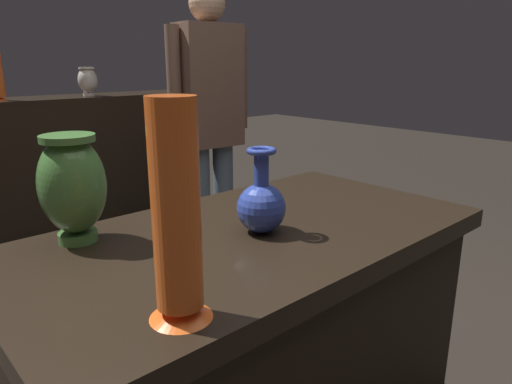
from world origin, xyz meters
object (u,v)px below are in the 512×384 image
object	(u,v)px
vase_centerpiece	(261,204)
vase_tall_behind	(72,185)
vase_left_accent	(177,219)
shelf_vase_right	(88,80)
visitor_near_right	(210,118)

from	to	relation	value
vase_centerpiece	vase_tall_behind	bearing A→B (deg)	145.98
vase_left_accent	vase_tall_behind	bearing A→B (deg)	88.81
vase_tall_behind	shelf_vase_right	distance (m)	2.12
vase_left_accent	shelf_vase_right	distance (m)	2.53
vase_centerpiece	vase_tall_behind	world-z (taller)	vase_tall_behind
vase_tall_behind	visitor_near_right	bearing A→B (deg)	40.75
shelf_vase_right	visitor_near_right	bearing A→B (deg)	-77.52
vase_tall_behind	shelf_vase_right	bearing A→B (deg)	65.76
vase_centerpiece	vase_tall_behind	size ratio (longest dim) A/B	0.84
vase_tall_behind	vase_left_accent	distance (m)	0.45
shelf_vase_right	vase_centerpiece	bearing A→B (deg)	-103.19
vase_left_accent	vase_centerpiece	bearing A→B (deg)	28.93
vase_centerpiece	vase_left_accent	xyz separation A→B (m)	(-0.37, -0.20, 0.10)
visitor_near_right	vase_tall_behind	bearing A→B (deg)	45.28
vase_tall_behind	vase_left_accent	bearing A→B (deg)	-91.19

